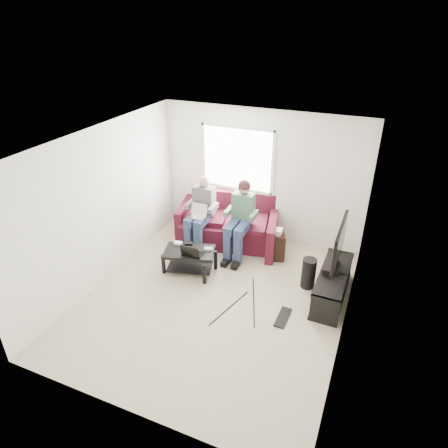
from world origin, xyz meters
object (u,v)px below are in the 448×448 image
at_px(sofa, 228,225).
at_px(subwoofer, 309,273).
at_px(coffee_table, 189,256).
at_px(end_table, 275,245).
at_px(tv, 339,244).
at_px(tv_stand, 332,286).

bearing_deg(sofa, subwoofer, -26.00).
relative_size(coffee_table, end_table, 1.58).
xyz_separation_m(tv, end_table, (-1.18, 0.67, -0.66)).
distance_m(sofa, end_table, 1.08).
bearing_deg(end_table, subwoofer, -39.80).
height_order(coffee_table, tv, tv).
bearing_deg(subwoofer, sofa, 154.00).
distance_m(tv_stand, subwoofer, 0.43).
relative_size(tv_stand, end_table, 2.33).
bearing_deg(subwoofer, coffee_table, -169.63).
xyz_separation_m(coffee_table, tv, (2.45, 0.35, 0.62)).
relative_size(coffee_table, tv, 0.88).
height_order(coffee_table, end_table, end_table).
height_order(coffee_table, subwoofer, subwoofer).
relative_size(sofa, coffee_table, 2.28).
bearing_deg(tv, tv_stand, -88.53).
distance_m(coffee_table, subwoofer, 2.07).
bearing_deg(sofa, end_table, -13.20).
distance_m(sofa, coffee_table, 1.28).
bearing_deg(tv, subwoofer, 177.01).
xyz_separation_m(sofa, tv_stand, (2.24, -1.01, -0.13)).
bearing_deg(tv_stand, subwoofer, 163.63).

